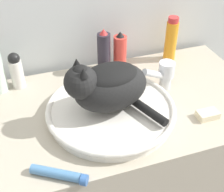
{
  "coord_description": "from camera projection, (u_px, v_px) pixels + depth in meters",
  "views": [
    {
      "loc": [
        -0.3,
        -0.53,
        1.57
      ],
      "look_at": [
        -0.05,
        0.23,
        0.96
      ],
      "focal_mm": 50.0,
      "sensor_mm": 36.0,
      "label": 1
    }
  ],
  "objects": [
    {
      "name": "cream_tube",
      "position": [
        60.0,
        174.0,
        0.86
      ],
      "size": [
        0.15,
        0.11,
        0.03
      ],
      "rotation": [
        0.0,
        0.0,
        -0.56
      ],
      "color": "#4C7FB2",
      "rests_on": "vanity_counter"
    },
    {
      "name": "hairspray_can_black",
      "position": [
        104.0,
        52.0,
        1.24
      ],
      "size": [
        0.05,
        0.05,
        0.19
      ],
      "color": "#28232D",
      "rests_on": "vanity_counter"
    },
    {
      "name": "spray_bottle_trigger",
      "position": [
        120.0,
        52.0,
        1.27
      ],
      "size": [
        0.05,
        0.05,
        0.17
      ],
      "color": "#DB3D33",
      "rests_on": "vanity_counter"
    },
    {
      "name": "soap_bar",
      "position": [
        208.0,
        115.0,
        1.06
      ],
      "size": [
        0.07,
        0.05,
        0.02
      ],
      "color": "beige",
      "rests_on": "vanity_counter"
    },
    {
      "name": "sink_basin",
      "position": [
        111.0,
        110.0,
        1.06
      ],
      "size": [
        0.44,
        0.44,
        0.04
      ],
      "color": "white",
      "rests_on": "vanity_counter"
    },
    {
      "name": "cat",
      "position": [
        107.0,
        85.0,
        0.98
      ],
      "size": [
        0.29,
        0.25,
        0.19
      ],
      "rotation": [
        0.0,
        0.0,
        3.25
      ],
      "color": "black",
      "rests_on": "sink_basin"
    },
    {
      "name": "faucet",
      "position": [
        164.0,
        74.0,
        1.16
      ],
      "size": [
        0.15,
        0.08,
        0.13
      ],
      "rotation": [
        0.0,
        0.0,
        -2.78
      ],
      "color": "silver",
      "rests_on": "vanity_counter"
    },
    {
      "name": "deodorant_stick",
      "position": [
        16.0,
        70.0,
        1.17
      ],
      "size": [
        0.05,
        0.05,
        0.15
      ],
      "color": "white",
      "rests_on": "vanity_counter"
    },
    {
      "name": "shampoo_bottle_tall",
      "position": [
        171.0,
        40.0,
        1.32
      ],
      "size": [
        0.05,
        0.05,
        0.2
      ],
      "color": "orange",
      "rests_on": "vanity_counter"
    },
    {
      "name": "vanity_counter",
      "position": [
        118.0,
        180.0,
        1.38
      ],
      "size": [
        1.07,
        0.58,
        0.87
      ],
      "color": "#B2A893",
      "rests_on": "ground_plane"
    }
  ]
}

